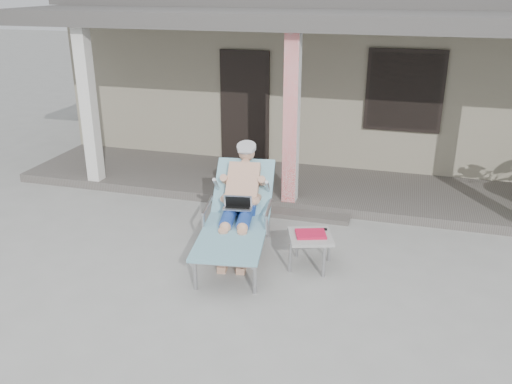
% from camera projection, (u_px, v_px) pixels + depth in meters
% --- Properties ---
extents(ground, '(60.00, 60.00, 0.00)m').
position_uv_depth(ground, '(252.00, 272.00, 6.84)').
color(ground, '#9E9E99').
rests_on(ground, ground).
extents(house, '(10.40, 5.40, 3.30)m').
position_uv_depth(house, '(334.00, 66.00, 12.05)').
color(house, gray).
rests_on(house, ground).
extents(porch_deck, '(10.00, 2.00, 0.15)m').
position_uv_depth(porch_deck, '(300.00, 186.00, 9.50)').
color(porch_deck, '#605B56').
rests_on(porch_deck, ground).
extents(porch_overhang, '(10.00, 2.30, 2.85)m').
position_uv_depth(porch_overhang, '(304.00, 25.00, 8.46)').
color(porch_overhang, silver).
rests_on(porch_overhang, porch_deck).
extents(porch_step, '(2.00, 0.30, 0.07)m').
position_uv_depth(porch_step, '(285.00, 213.00, 8.48)').
color(porch_step, '#605B56').
rests_on(porch_step, ground).
extents(lounger, '(1.12, 2.23, 1.41)m').
position_uv_depth(lounger, '(238.00, 191.00, 7.10)').
color(lounger, '#B7B7BC').
rests_on(lounger, ground).
extents(side_table, '(0.67, 0.67, 0.48)m').
position_uv_depth(side_table, '(311.00, 238.00, 6.83)').
color(side_table, '#A6A6A1').
rests_on(side_table, ground).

